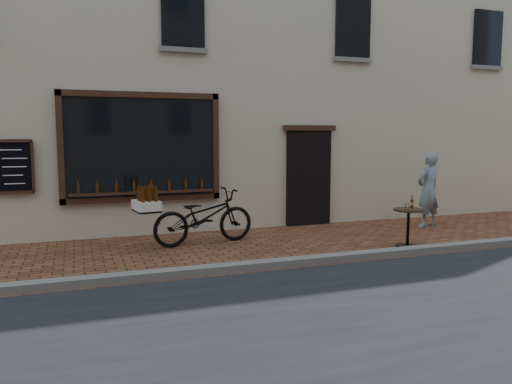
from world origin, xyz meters
name	(u,v)px	position (x,y,z in m)	size (l,w,h in m)	color
ground	(295,269)	(0.00, 0.00, 0.00)	(90.00, 90.00, 0.00)	brown
kerb	(290,262)	(0.00, 0.20, 0.06)	(90.00, 0.25, 0.12)	slate
shop_building	(197,26)	(0.00, 6.50, 5.00)	(28.00, 6.20, 10.00)	beige
cargo_bicycle	(202,216)	(-0.94, 2.26, 0.54)	(2.40, 1.00, 1.14)	black
bistro_table	(408,220)	(2.66, 0.73, 0.51)	(0.56, 0.56, 0.96)	black
pedestrian	(428,190)	(4.36, 2.30, 0.86)	(0.62, 0.41, 1.71)	gray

